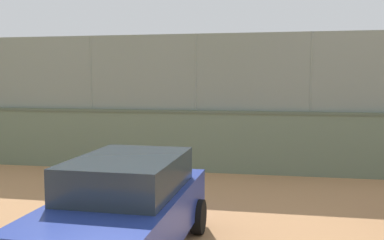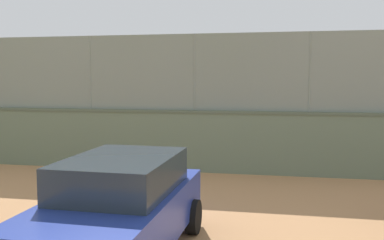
{
  "view_description": "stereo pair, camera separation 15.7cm",
  "coord_description": "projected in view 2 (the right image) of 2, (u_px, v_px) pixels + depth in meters",
  "views": [
    {
      "loc": [
        -1.11,
        24.24,
        2.77
      ],
      "look_at": [
        1.8,
        7.01,
        1.11
      ],
      "focal_mm": 40.15,
      "sensor_mm": 36.0,
      "label": 1
    },
    {
      "loc": [
        -1.26,
        24.21,
        2.77
      ],
      "look_at": [
        1.8,
        7.01,
        1.11
      ],
      "focal_mm": 40.15,
      "sensor_mm": 36.0,
      "label": 2
    }
  ],
  "objects": [
    {
      "name": "player_near_wall_returning",
      "position": [
        191.0,
        113.0,
        22.97
      ],
      "size": [
        0.86,
        1.09,
        1.64
      ],
      "color": "#B2B2B2",
      "rests_on": "ground_plane"
    },
    {
      "name": "perimeter_wall",
      "position": [
        142.0,
        139.0,
        13.24
      ],
      "size": [
        23.64,
        0.78,
        1.85
      ],
      "color": "slate",
      "rests_on": "ground_plane"
    },
    {
      "name": "player_baseline_waiting",
      "position": [
        299.0,
        115.0,
        22.45
      ],
      "size": [
        0.95,
        0.92,
        1.58
      ],
      "color": "navy",
      "rests_on": "ground_plane"
    },
    {
      "name": "player_crossing_court",
      "position": [
        112.0,
        130.0,
        15.94
      ],
      "size": [
        0.71,
        1.04,
        1.54
      ],
      "color": "black",
      "rests_on": "ground_plane"
    },
    {
      "name": "ground_plane",
      "position": [
        245.0,
        129.0,
        24.21
      ],
      "size": [
        260.0,
        260.0,
        0.0
      ],
      "primitive_type": "plane",
      "color": "tan"
    },
    {
      "name": "parked_car_blue",
      "position": [
        119.0,
        207.0,
        6.58
      ],
      "size": [
        2.09,
        4.08,
        1.58
      ],
      "color": "#23389E",
      "rests_on": "ground_plane"
    },
    {
      "name": "fence_panel_on_wall",
      "position": [
        141.0,
        72.0,
        13.04
      ],
      "size": [
        23.23,
        0.44,
        2.26
      ],
      "color": "gray",
      "rests_on": "perimeter_wall"
    },
    {
      "name": "sports_ball",
      "position": [
        273.0,
        116.0,
        21.56
      ],
      "size": [
        0.14,
        0.14,
        0.14
      ],
      "primitive_type": "sphere",
      "color": "orange"
    }
  ]
}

